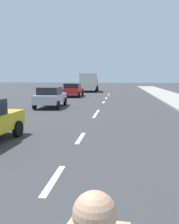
{
  "coord_description": "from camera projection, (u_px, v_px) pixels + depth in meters",
  "views": [
    {
      "loc": [
        1.49,
        2.57,
        2.37
      ],
      "look_at": [
        0.41,
        11.55,
        1.1
      ],
      "focal_mm": 40.79,
      "sensor_mm": 36.0,
      "label": 1
    }
  ],
  "objects": [
    {
      "name": "ground_plane",
      "position": [
        98.0,
        111.0,
        17.64
      ],
      "size": [
        160.0,
        160.0,
        0.0
      ],
      "primitive_type": "plane",
      "color": "#38383A"
    },
    {
      "name": "lane_stripe_2",
      "position": [
        54.0,
        180.0,
        5.87
      ],
      "size": [
        0.16,
        1.8,
        0.01
      ],
      "primitive_type": "cube",
      "color": "white",
      "rests_on": "ground"
    },
    {
      "name": "lane_stripe_3",
      "position": [
        81.0,
        138.0,
        9.83
      ],
      "size": [
        0.16,
        1.8,
        0.01
      ],
      "primitive_type": "cube",
      "color": "white",
      "rests_on": "ground"
    },
    {
      "name": "lane_stripe_4",
      "position": [
        95.0,
        116.0,
        15.46
      ],
      "size": [
        0.16,
        1.8,
        0.01
      ],
      "primitive_type": "cube",
      "color": "white",
      "rests_on": "ground"
    },
    {
      "name": "lane_stripe_5",
      "position": [
        97.0,
        112.0,
        17.15
      ],
      "size": [
        0.16,
        1.8,
        0.01
      ],
      "primitive_type": "cube",
      "color": "white",
      "rests_on": "ground"
    },
    {
      "name": "lane_stripe_6",
      "position": [
        104.0,
        102.0,
        23.48
      ],
      "size": [
        0.16,
        1.8,
        0.01
      ],
      "primitive_type": "cube",
      "color": "white",
      "rests_on": "ground"
    },
    {
      "name": "lane_stripe_7",
      "position": [
        106.0,
        98.0,
        27.91
      ],
      "size": [
        0.16,
        1.8,
        0.01
      ],
      "primitive_type": "cube",
      "color": "white",
      "rests_on": "ground"
    },
    {
      "name": "lane_stripe_8",
      "position": [
        108.0,
        95.0,
        32.94
      ],
      "size": [
        0.16,
        1.8,
        0.01
      ],
      "primitive_type": "cube",
      "color": "white",
      "rests_on": "ground"
    },
    {
      "name": "lane_stripe_9",
      "position": [
        109.0,
        94.0,
        34.33
      ],
      "size": [
        0.16,
        1.8,
        0.01
      ],
      "primitive_type": "cube",
      "color": "white",
      "rests_on": "ground"
    },
    {
      "name": "parked_car_silver",
      "position": [
        50.0,
        96.0,
        19.56
      ],
      "size": [
        2.01,
        4.16,
        1.57
      ],
      "rotation": [
        0.0,
        0.0,
        0.03
      ],
      "color": "#B7BABF",
      "rests_on": "ground"
    },
    {
      "name": "parked_car_red",
      "position": [
        73.0,
        89.0,
        29.9
      ],
      "size": [
        2.16,
        4.57,
        1.57
      ],
      "rotation": [
        0.0,
        0.0,
        0.02
      ],
      "color": "red",
      "rests_on": "ground"
    },
    {
      "name": "delivery_truck",
      "position": [
        89.0,
        82.0,
        39.61
      ],
      "size": [
        2.86,
        6.32,
        2.8
      ],
      "rotation": [
        0.0,
        0.0,
        0.04
      ],
      "color": "#23478C",
      "rests_on": "ground"
    }
  ]
}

